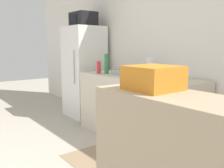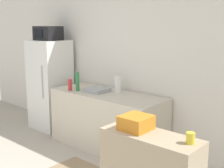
% 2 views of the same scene
% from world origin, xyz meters
% --- Properties ---
extents(wall_back, '(8.00, 0.06, 2.60)m').
position_xyz_m(wall_back, '(0.00, 2.77, 1.30)').
color(wall_back, white).
rests_on(wall_back, ground_plane).
extents(refrigerator, '(0.65, 0.60, 1.60)m').
position_xyz_m(refrigerator, '(-1.54, 2.37, 0.80)').
color(refrigerator, white).
rests_on(refrigerator, ground_plane).
extents(microwave, '(0.44, 0.35, 0.24)m').
position_xyz_m(microwave, '(-1.54, 2.37, 1.72)').
color(microwave, black).
rests_on(microwave, refrigerator).
extents(counter, '(1.82, 0.72, 0.87)m').
position_xyz_m(counter, '(-0.13, 2.36, 0.43)').
color(counter, beige).
rests_on(counter, ground_plane).
extents(sink_basin, '(0.32, 0.30, 0.06)m').
position_xyz_m(sink_basin, '(-0.32, 2.32, 0.90)').
color(sink_basin, '#9EA3A8').
rests_on(sink_basin, counter).
extents(bottle_tall, '(0.06, 0.06, 0.29)m').
position_xyz_m(bottle_tall, '(-0.60, 2.18, 1.01)').
color(bottle_tall, '#2D7F42').
rests_on(bottle_tall, counter).
extents(bottle_short, '(0.06, 0.06, 0.18)m').
position_xyz_m(bottle_short, '(-0.70, 2.11, 0.96)').
color(bottle_short, red).
rests_on(bottle_short, counter).
extents(basket, '(0.23, 0.24, 0.12)m').
position_xyz_m(basket, '(1.44, 0.97, 1.11)').
color(basket, orange).
rests_on(basket, shelf_cabinet).
extents(jar, '(0.07, 0.07, 0.09)m').
position_xyz_m(jar, '(1.93, 1.00, 1.10)').
color(jar, yellow).
rests_on(jar, shelf_cabinet).
extents(paper_towel_roll, '(0.10, 0.10, 0.25)m').
position_xyz_m(paper_towel_roll, '(-0.06, 2.51, 0.99)').
color(paper_towel_roll, white).
rests_on(paper_towel_roll, counter).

